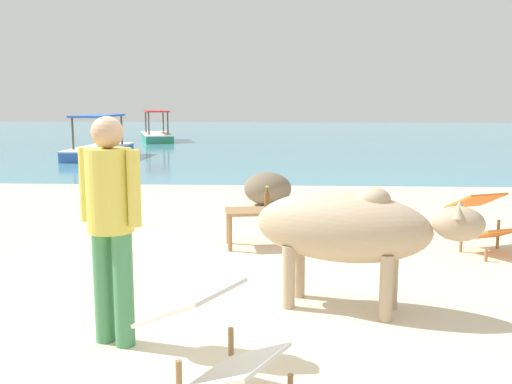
# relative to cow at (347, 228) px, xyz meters

# --- Properties ---
(sand_beach) EXTENTS (18.00, 14.00, 0.04)m
(sand_beach) POSITION_rel_cow_xyz_m (-1.25, -0.07, -0.71)
(sand_beach) COLOR beige
(sand_beach) RESTS_ON ground
(water_surface) EXTENTS (60.00, 36.00, 0.03)m
(water_surface) POSITION_rel_cow_xyz_m (-1.25, 21.93, -0.73)
(water_surface) COLOR teal
(water_surface) RESTS_ON ground
(cow) EXTENTS (1.86, 0.97, 1.04)m
(cow) POSITION_rel_cow_xyz_m (0.00, 0.00, 0.00)
(cow) COLOR tan
(cow) RESTS_ON sand_beach
(low_bench_table) EXTENTS (0.82, 0.55, 0.44)m
(low_bench_table) POSITION_rel_cow_xyz_m (-0.83, 2.03, -0.32)
(low_bench_table) COLOR olive
(low_bench_table) RESTS_ON sand_beach
(bottle) EXTENTS (0.07, 0.07, 0.30)m
(bottle) POSITION_rel_cow_xyz_m (-0.71, 1.95, -0.12)
(bottle) COLOR brown
(bottle) RESTS_ON low_bench_table
(deck_chair_near) EXTENTS (0.92, 0.83, 0.68)m
(deck_chair_near) POSITION_rel_cow_xyz_m (-0.92, -1.53, -0.30)
(deck_chair_near) COLOR olive
(deck_chair_near) RESTS_ON sand_beach
(deck_chair_far) EXTENTS (0.78, 0.91, 0.68)m
(deck_chair_far) POSITION_rel_cow_xyz_m (1.77, 1.94, -0.30)
(deck_chair_far) COLOR olive
(deck_chair_far) RESTS_ON sand_beach
(person_standing) EXTENTS (0.48, 0.32, 1.62)m
(person_standing) POSITION_rel_cow_xyz_m (-1.72, -0.77, 0.26)
(person_standing) COLOR #428956
(person_standing) RESTS_ON sand_beach
(shore_rock_large) EXTENTS (0.52, 0.59, 0.32)m
(shore_rock_large) POSITION_rel_cow_xyz_m (-3.59, 5.25, -0.53)
(shore_rock_large) COLOR #6B5B4C
(shore_rock_large) RESTS_ON sand_beach
(shore_rock_medium) EXTENTS (0.84, 0.69, 0.54)m
(shore_rock_medium) POSITION_rel_cow_xyz_m (-0.79, 4.77, -0.41)
(shore_rock_medium) COLOR #756651
(shore_rock_medium) RESTS_ON sand_beach
(boat_blue) EXTENTS (1.25, 3.70, 1.29)m
(boat_blue) POSITION_rel_cow_xyz_m (-6.20, 12.81, -0.44)
(boat_blue) COLOR #3866B7
(boat_blue) RESTS_ON water_surface
(boat_green) EXTENTS (2.16, 3.85, 1.29)m
(boat_green) POSITION_rel_cow_xyz_m (-5.98, 19.86, -0.44)
(boat_green) COLOR #338E66
(boat_green) RESTS_ON water_surface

